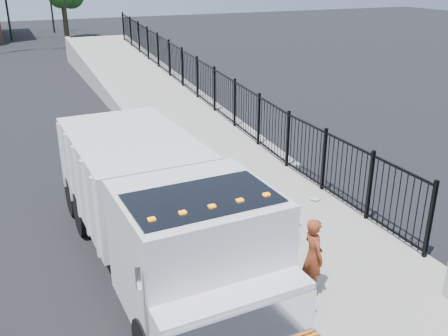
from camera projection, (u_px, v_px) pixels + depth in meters
name	position (u px, v px, depth m)	size (l,w,h in m)	color
ground	(241.00, 252.00, 11.51)	(120.00, 120.00, 0.00)	black
sidewalk	(365.00, 276.00, 10.52)	(3.55, 12.00, 0.12)	#9E998E
curb	(286.00, 298.00, 9.79)	(0.30, 12.00, 0.16)	#ADAAA3
ramp	(144.00, 94.00, 25.89)	(3.95, 24.00, 1.70)	#9E998E
iron_fence	(197.00, 91.00, 22.69)	(0.10, 28.00, 1.80)	black
truck	(158.00, 206.00, 10.22)	(2.93, 8.15, 2.76)	black
worker	(313.00, 256.00, 9.65)	(0.58, 0.38, 1.59)	brown
debris	(315.00, 198.00, 13.83)	(0.31, 0.31, 0.08)	silver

